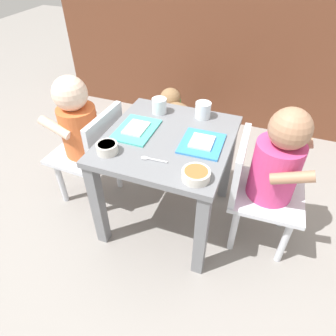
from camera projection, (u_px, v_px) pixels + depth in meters
The scene contains 13 objects.
ground_plane at pixel (168, 214), 1.47m from camera, with size 7.00×7.00×0.00m, color gray.
kitchen_cabinet_back at pixel (229, 42), 1.98m from camera, with size 2.25×0.38×0.96m, color brown.
dining_table at pixel (168, 155), 1.24m from camera, with size 0.49×0.52×0.45m.
seated_child_left at pixel (82, 128), 1.33m from camera, with size 0.29×0.29×0.64m.
seated_child_right at pixel (273, 167), 1.12m from camera, with size 0.29×0.29×0.64m.
dog at pixel (180, 119), 1.78m from camera, with size 0.38×0.44×0.31m.
food_tray_left at pixel (137, 129), 1.22m from camera, with size 0.15×0.20×0.02m.
food_tray_right at pixel (202, 143), 1.14m from camera, with size 0.16×0.18×0.02m.
water_cup_left at pixel (159, 107), 1.31m from camera, with size 0.06×0.06×0.07m.
water_cup_right at pixel (203, 111), 1.28m from camera, with size 0.07×0.07×0.07m.
cereal_bowl_left_side at pixel (107, 148), 1.09m from camera, with size 0.08×0.08×0.04m.
veggie_bowl_near at pixel (196, 175), 0.98m from camera, with size 0.10×0.10×0.03m.
spoon_by_left_tray at pixel (151, 159), 1.07m from camera, with size 0.10×0.02×0.01m.
Camera 1 is at (0.35, -0.92, 1.12)m, focal length 32.28 mm.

